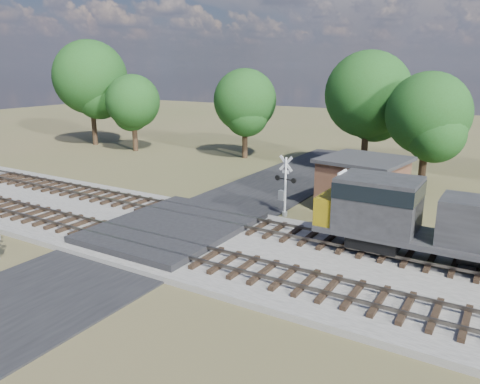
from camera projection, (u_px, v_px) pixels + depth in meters
The scene contains 9 objects.
ground at pixel (168, 237), 25.53m from camera, with size 160.00×160.00×0.00m, color #484D29.
ballast_bed at pixel (349, 271), 20.90m from camera, with size 140.00×10.00×0.30m, color gray.
road at pixel (168, 236), 25.52m from camera, with size 7.00×60.00×0.08m, color black.
crossing_panel at pixel (174, 229), 25.86m from camera, with size 7.00×9.00×0.62m, color #262628.
track_near at pixel (192, 253), 22.21m from camera, with size 140.00×2.60×0.33m.
track_far at pixel (245, 224), 26.34m from camera, with size 140.00×2.60×0.33m.
crossing_signal_far at pixel (284, 191), 28.69m from camera, with size 1.53×0.38×3.82m.
equipment_shed at pixel (363, 184), 30.01m from camera, with size 5.60×5.60×3.39m.
treeline at pixel (433, 96), 35.27m from camera, with size 81.30×9.88×11.90m.
Camera 1 is at (15.78, -18.50, 9.05)m, focal length 35.00 mm.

